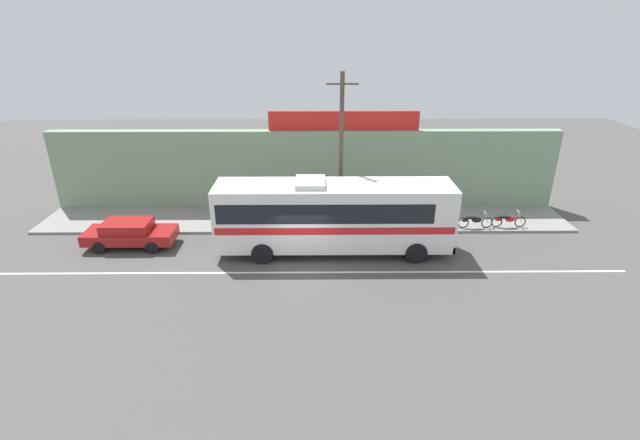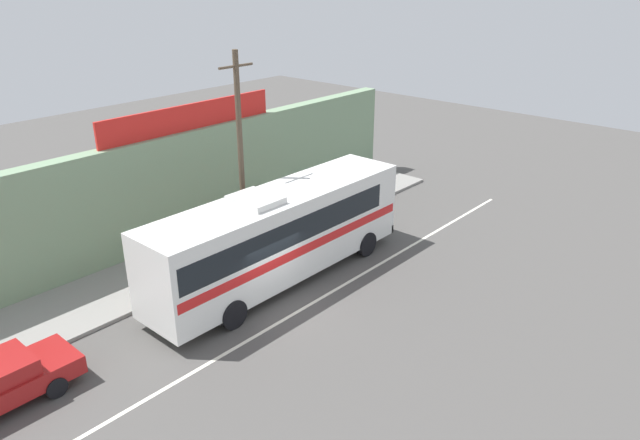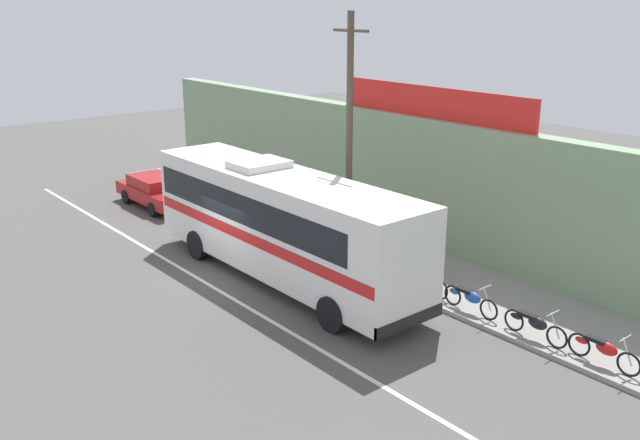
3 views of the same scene
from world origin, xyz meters
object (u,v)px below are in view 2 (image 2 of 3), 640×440
at_px(pedestrian_by_curb, 263,206).
at_px(motorcycle_green, 303,220).
at_px(utility_pole, 241,155).
at_px(motorcycle_blue, 356,197).
at_px(motorcycle_orange, 328,209).
at_px(intercity_bus, 278,232).
at_px(motorcycle_black, 377,187).

bearing_deg(pedestrian_by_curb, motorcycle_green, -59.55).
distance_m(utility_pole, motorcycle_blue, 8.37).
bearing_deg(motorcycle_orange, motorcycle_green, 179.49).
relative_size(intercity_bus, motorcycle_blue, 5.95).
distance_m(motorcycle_orange, pedestrian_by_curb, 3.23).
bearing_deg(intercity_bus, pedestrian_by_curb, 53.67).
xyz_separation_m(motorcycle_green, pedestrian_by_curb, (-0.96, 1.63, 0.51)).
xyz_separation_m(utility_pole, pedestrian_by_curb, (2.54, 1.63, -3.36)).
height_order(motorcycle_orange, motorcycle_black, same).
height_order(motorcycle_green, pedestrian_by_curb, pedestrian_by_curb).
bearing_deg(utility_pole, motorcycle_black, 0.40).
distance_m(utility_pole, motorcycle_orange, 6.54).
distance_m(utility_pole, pedestrian_by_curb, 4.51).
height_order(utility_pole, motorcycle_orange, utility_pole).
height_order(motorcycle_orange, pedestrian_by_curb, pedestrian_by_curb).
bearing_deg(motorcycle_black, motorcycle_blue, -177.23).
height_order(intercity_bus, motorcycle_green, intercity_bus).
bearing_deg(motorcycle_green, utility_pole, -179.98).
bearing_deg(utility_pole, motorcycle_blue, -0.20).
xyz_separation_m(intercity_bus, motorcycle_blue, (7.93, 2.48, -1.50)).
bearing_deg(motorcycle_black, intercity_bus, -165.30).
bearing_deg(motorcycle_blue, utility_pole, 179.80).
xyz_separation_m(motorcycle_orange, pedestrian_by_curb, (-2.73, 1.65, 0.51)).
xyz_separation_m(motorcycle_black, pedestrian_by_curb, (-6.76, 1.57, 0.51)).
xyz_separation_m(motorcycle_blue, motorcycle_black, (1.88, 0.09, 0.00)).
xyz_separation_m(intercity_bus, motorcycle_green, (4.00, 2.51, -1.50)).
bearing_deg(motorcycle_green, pedestrian_by_curb, 120.45).
distance_m(motorcycle_blue, motorcycle_orange, 2.15).
relative_size(utility_pole, motorcycle_orange, 4.32).
xyz_separation_m(motorcycle_blue, motorcycle_orange, (-2.15, 0.01, 0.00)).
relative_size(motorcycle_blue, motorcycle_black, 1.00).
distance_m(motorcycle_orange, motorcycle_black, 4.03).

